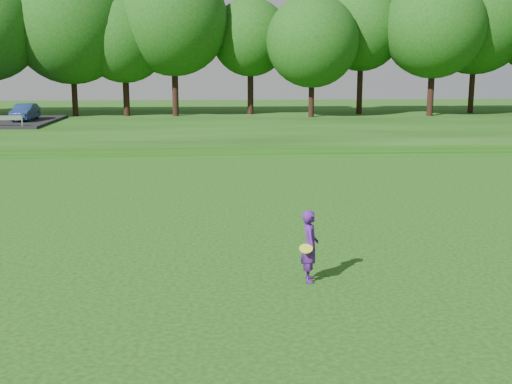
{
  "coord_description": "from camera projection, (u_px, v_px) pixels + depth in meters",
  "views": [
    {
      "loc": [
        -0.12,
        -14.31,
        5.01
      ],
      "look_at": [
        0.96,
        3.75,
        1.3
      ],
      "focal_mm": 45.0,
      "sensor_mm": 36.0,
      "label": 1
    }
  ],
  "objects": [
    {
      "name": "walking_path",
      "position": [
        220.0,
        155.0,
        34.56
      ],
      "size": [
        130.0,
        1.6,
        0.04
      ],
      "primitive_type": "cube",
      "color": "gray",
      "rests_on": "ground"
    },
    {
      "name": "treeline",
      "position": [
        218.0,
        21.0,
        50.53
      ],
      "size": [
        104.0,
        7.0,
        15.0
      ],
      "primitive_type": null,
      "color": "#13430F",
      "rests_on": "berm"
    },
    {
      "name": "ground",
      "position": [
        225.0,
        279.0,
        15.0
      ],
      "size": [
        140.0,
        140.0,
        0.0
      ],
      "primitive_type": "plane",
      "color": "#163C0B",
      "rests_on": "ground"
    },
    {
      "name": "woman",
      "position": [
        310.0,
        246.0,
        14.7
      ],
      "size": [
        0.5,
        0.79,
        1.69
      ],
      "color": "#4A1A77",
      "rests_on": "ground"
    },
    {
      "name": "berm",
      "position": [
        219.0,
        125.0,
        48.19
      ],
      "size": [
        130.0,
        30.0,
        0.6
      ],
      "primitive_type": "cube",
      "color": "#163C0B",
      "rests_on": "ground"
    }
  ]
}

